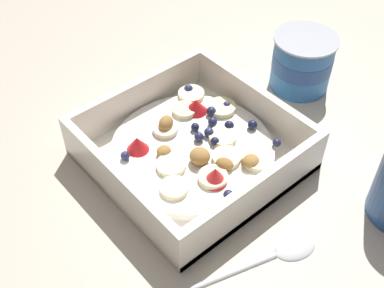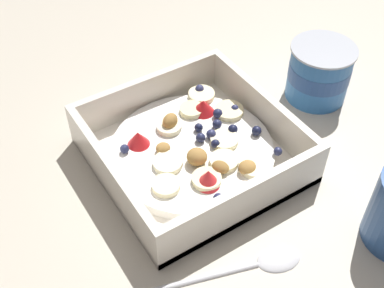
{
  "view_description": "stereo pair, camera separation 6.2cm",
  "coord_description": "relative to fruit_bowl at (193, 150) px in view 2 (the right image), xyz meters",
  "views": [
    {
      "loc": [
        0.34,
        -0.29,
        0.47
      ],
      "look_at": [
        0.01,
        -0.01,
        0.03
      ],
      "focal_mm": 47.11,
      "sensor_mm": 36.0,
      "label": 1
    },
    {
      "loc": [
        0.38,
        -0.24,
        0.47
      ],
      "look_at": [
        0.01,
        -0.01,
        0.03
      ],
      "focal_mm": 47.11,
      "sensor_mm": 36.0,
      "label": 2
    }
  ],
  "objects": [
    {
      "name": "yogurt_cup",
      "position": [
        -0.01,
        0.22,
        0.02
      ],
      "size": [
        0.09,
        0.09,
        0.08
      ],
      "color": "#3370B7",
      "rests_on": "ground"
    },
    {
      "name": "ground_plane",
      "position": [
        -0.01,
        0.01,
        -0.02
      ],
      "size": [
        2.4,
        2.4,
        0.0
      ],
      "primitive_type": "plane",
      "color": "beige"
    },
    {
      "name": "spoon",
      "position": [
        0.16,
        -0.03,
        -0.01
      ],
      "size": [
        0.07,
        0.17,
        0.01
      ],
      "color": "silver",
      "rests_on": "ground"
    },
    {
      "name": "fruit_bowl",
      "position": [
        0.0,
        0.0,
        0.0
      ],
      "size": [
        0.23,
        0.23,
        0.06
      ],
      "color": "white",
      "rests_on": "ground"
    }
  ]
}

